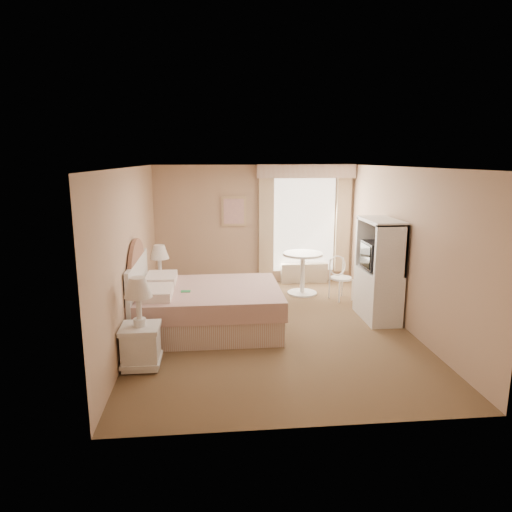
{
  "coord_description": "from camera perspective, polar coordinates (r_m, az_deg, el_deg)",
  "views": [
    {
      "loc": [
        -0.91,
        -6.77,
        2.62
      ],
      "look_at": [
        -0.22,
        0.3,
        1.1
      ],
      "focal_mm": 32.0,
      "sensor_mm": 36.0,
      "label": 1
    }
  ],
  "objects": [
    {
      "name": "round_table",
      "position": [
        8.98,
        5.85,
        -1.33
      ],
      "size": [
        0.78,
        0.78,
        0.83
      ],
      "color": "white",
      "rests_on": "room"
    },
    {
      "name": "nightstand_far",
      "position": [
        8.3,
        -11.83,
        -3.54
      ],
      "size": [
        0.47,
        0.47,
        1.13
      ],
      "color": "white",
      "rests_on": "room"
    },
    {
      "name": "cafe_chair",
      "position": [
        8.78,
        10.39,
        -2.26
      ],
      "size": [
        0.52,
        0.52,
        0.83
      ],
      "rotation": [
        0.0,
        0.0,
        0.39
      ],
      "color": "white",
      "rests_on": "room"
    },
    {
      "name": "room",
      "position": [
        6.96,
        2.05,
        0.7
      ],
      "size": [
        4.21,
        5.51,
        2.51
      ],
      "color": "brown",
      "rests_on": "ground"
    },
    {
      "name": "bed",
      "position": [
        7.18,
        -6.96,
        -6.26
      ],
      "size": [
        2.24,
        1.76,
        1.56
      ],
      "color": "tan",
      "rests_on": "room"
    },
    {
      "name": "nightstand_near",
      "position": [
        6.03,
        -14.25,
        -9.52
      ],
      "size": [
        0.48,
        0.48,
        1.17
      ],
      "color": "white",
      "rests_on": "room"
    },
    {
      "name": "armoire",
      "position": [
        7.79,
        15.08,
        -2.68
      ],
      "size": [
        0.5,
        1.01,
        1.67
      ],
      "color": "white",
      "rests_on": "room"
    },
    {
      "name": "window",
      "position": [
        9.71,
        6.14,
        4.42
      ],
      "size": [
        2.05,
        0.22,
        2.51
      ],
      "color": "white",
      "rests_on": "room"
    },
    {
      "name": "framed_art",
      "position": [
        9.55,
        -2.8,
        5.61
      ],
      "size": [
        0.52,
        0.04,
        0.62
      ],
      "color": "tan",
      "rests_on": "room"
    }
  ]
}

